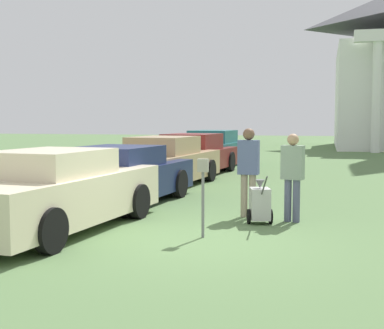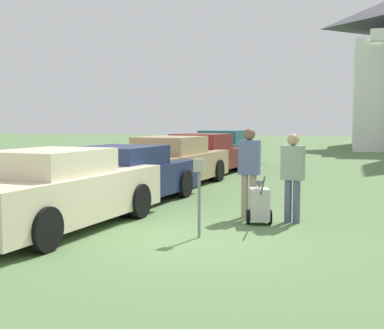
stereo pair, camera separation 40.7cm
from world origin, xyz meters
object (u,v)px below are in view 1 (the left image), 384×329
at_px(parked_car_cream, 57,192).
at_px(person_supervisor, 293,172).
at_px(parked_car_tan, 166,163).
at_px(parked_car_teal, 214,150).
at_px(person_worker, 248,166).
at_px(parked_car_navy, 120,177).
at_px(parking_meter, 203,183).
at_px(parked_car_maroon, 194,155).
at_px(equipment_cart, 260,204).

distance_m(parked_car_cream, person_supervisor, 4.44).
relative_size(parked_car_tan, parked_car_teal, 1.06).
bearing_deg(person_worker, parked_car_tan, -52.85).
distance_m(parked_car_navy, parking_meter, 3.99).
height_order(parked_car_maroon, person_supervisor, person_supervisor).
xyz_separation_m(parked_car_cream, parked_car_maroon, (-0.00, 10.19, -0.00)).
relative_size(parked_car_navy, parking_meter, 3.77).
bearing_deg(person_worker, parking_meter, 79.76).
relative_size(parked_car_cream, parked_car_maroon, 0.96).
bearing_deg(parked_car_navy, parked_car_teal, 95.69).
relative_size(parked_car_teal, person_worker, 2.74).
bearing_deg(person_supervisor, equipment_cart, 44.04).
bearing_deg(parking_meter, parked_car_cream, -178.74).
distance_m(parked_car_maroon, parking_meter, 10.47).
relative_size(parked_car_navy, parked_car_tan, 0.95).
xyz_separation_m(parked_car_tan, parked_car_maroon, (-0.00, 3.52, -0.00)).
relative_size(parking_meter, person_supervisor, 0.78).
height_order(parked_car_navy, person_supervisor, person_supervisor).
distance_m(parked_car_tan, person_worker, 5.52).
distance_m(parked_car_navy, person_supervisor, 4.21).
bearing_deg(parked_car_navy, equipment_cart, -18.19).
bearing_deg(parked_car_teal, parked_car_maroon, -84.33).
xyz_separation_m(parked_car_cream, parked_car_tan, (-0.00, 6.67, 0.00)).
height_order(parked_car_maroon, person_worker, person_worker).
xyz_separation_m(person_worker, equipment_cart, (0.31, -0.64, -0.65)).
height_order(parked_car_cream, parked_car_maroon, parked_car_maroon).
xyz_separation_m(parked_car_cream, parked_car_navy, (-0.00, 3.03, -0.04)).
bearing_deg(person_supervisor, parked_car_navy, -2.26).
relative_size(person_supervisor, equipment_cart, 1.71).
xyz_separation_m(parking_meter, equipment_cart, (0.78, 1.44, -0.54)).
height_order(parked_car_cream, parked_car_navy, parked_car_cream).
distance_m(person_worker, equipment_cart, 0.97).
xyz_separation_m(parked_car_maroon, person_worker, (3.13, -8.05, 0.35)).
height_order(parked_car_tan, parked_car_teal, parked_car_teal).
bearing_deg(parked_car_maroon, person_supervisor, -58.54).
height_order(parked_car_cream, equipment_cart, parked_car_cream).
distance_m(parked_car_navy, parked_car_maroon, 7.16).
xyz_separation_m(parking_meter, person_supervisor, (1.37, 1.78, 0.05)).
relative_size(parked_car_tan, equipment_cart, 5.27).
relative_size(person_worker, equipment_cart, 1.81).
height_order(parking_meter, equipment_cart, parking_meter).
bearing_deg(parked_car_tan, parked_car_maroon, 95.70).
distance_m(parked_car_cream, parked_car_tan, 6.67).
height_order(parked_car_maroon, parked_car_teal, parked_car_teal).
height_order(parked_car_navy, person_worker, person_worker).
height_order(parked_car_cream, person_supervisor, person_supervisor).
bearing_deg(equipment_cart, parked_car_tan, 107.60).
xyz_separation_m(person_worker, person_supervisor, (0.90, -0.30, -0.06)).
bearing_deg(parked_car_maroon, parking_meter, -69.60).
relative_size(parked_car_cream, equipment_cart, 5.04).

